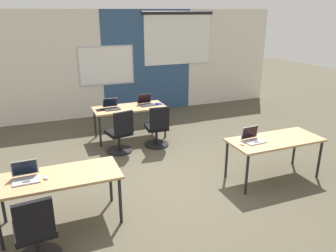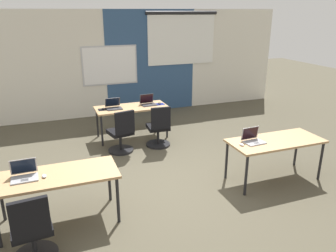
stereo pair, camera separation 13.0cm
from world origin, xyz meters
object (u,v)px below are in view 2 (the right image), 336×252
desk_far_center (132,109)px  laptop_near_left_end (24,174)px  desk_near_left (57,178)px  mouse_far_left (103,109)px  laptop_near_right_inner (253,139)px  desk_near_right (275,143)px  chair_far_left (122,135)px  mouse_near_left_end (44,176)px  laptop_far_left (114,106)px  mouse_near_right_inner (242,145)px  mouse_far_right (159,103)px  chair_far_right (159,130)px  chair_near_left_end (33,234)px  laptop_far_right (148,103)px

desk_far_center → laptop_near_left_end: (-2.14, -2.75, 0.11)m
desk_near_left → desk_far_center: same height
mouse_far_left → laptop_near_right_inner: bearing=-54.3°
desk_near_right → chair_far_left: 2.98m
mouse_near_left_end → laptop_far_left: bearing=62.1°
mouse_far_left → mouse_near_right_inner: size_ratio=1.00×
mouse_near_left_end → laptop_near_left_end: bearing=163.7°
desk_near_right → mouse_near_right_inner: (-0.67, -0.01, 0.08)m
mouse_far_right → mouse_far_left: 1.29m
laptop_near_right_inner → chair_far_right: bearing=111.4°
laptop_far_left → chair_far_right: bearing=-45.0°
mouse_far_left → desk_near_left: bearing=-111.8°
chair_near_left_end → desk_far_center: bearing=-126.2°
laptop_far_right → chair_far_left: (-0.82, -0.81, -0.39)m
chair_far_left → laptop_far_left: bearing=-104.3°
mouse_far_right → laptop_near_left_end: bearing=-135.6°
desk_near_right → chair_far_right: size_ratio=1.74×
desk_near_right → laptop_near_left_end: bearing=179.3°
mouse_far_right → chair_far_right: 0.86m
laptop_far_right → mouse_near_left_end: size_ratio=3.37×
laptop_far_right → mouse_far_left: size_ratio=3.40×
desk_near_left → chair_far_left: 2.44m
laptop_far_right → chair_far_left: 1.22m
mouse_near_left_end → chair_near_left_end: bearing=-104.6°
desk_near_left → laptop_near_left_end: laptop_near_left_end is taller
desk_far_center → laptop_near_left_end: bearing=-127.8°
mouse_far_left → laptop_far_left: bearing=2.4°
mouse_far_right → laptop_far_left: laptop_far_left is taller
laptop_far_right → mouse_near_left_end: bearing=-133.3°
chair_near_left_end → laptop_far_left: laptop_far_left is taller
laptop_far_left → mouse_near_right_inner: 3.19m
laptop_near_left_end → mouse_far_left: size_ratio=3.28×
laptop_near_right_inner → mouse_near_right_inner: (-0.25, -0.07, -0.03)m
mouse_far_left → mouse_near_right_inner: 3.29m
mouse_far_right → laptop_near_left_end: size_ratio=0.32×
desk_far_center → mouse_far_right: mouse_far_right is taller
desk_near_left → chair_far_left: size_ratio=1.74×
mouse_near_left_end → chair_far_left: 2.55m
desk_near_right → laptop_near_right_inner: (-0.41, 0.06, 0.11)m
desk_near_left → laptop_near_left_end: size_ratio=4.74×
laptop_far_right → chair_near_left_end: size_ratio=0.38×
chair_near_left_end → mouse_near_right_inner: bearing=-173.0°
mouse_near_right_inner → desk_far_center: bearing=111.1°
chair_far_right → chair_far_left: bearing=6.1°
mouse_near_right_inner → laptop_far_left: bearing=117.7°
desk_near_left → desk_near_right: 3.50m
desk_far_center → chair_near_left_end: 4.09m
mouse_near_left_end → mouse_near_right_inner: 2.98m
desk_near_right → mouse_near_right_inner: size_ratio=15.46×
chair_far_right → mouse_far_left: (-1.01, 0.75, 0.36)m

